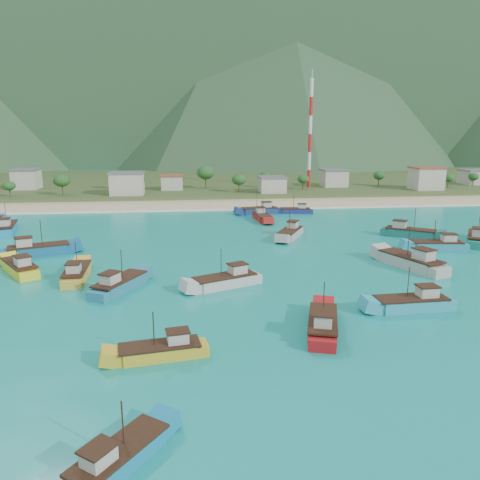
{
  "coord_description": "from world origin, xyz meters",
  "views": [
    {
      "loc": [
        -5.52,
        -64.25,
        22.35
      ],
      "look_at": [
        3.82,
        18.0,
        3.0
      ],
      "focal_mm": 35.0,
      "sensor_mm": 36.0,
      "label": 1
    }
  ],
  "objects": [
    {
      "name": "ground",
      "position": [
        0.0,
        0.0,
        0.0
      ],
      "size": [
        600.0,
        600.0,
        0.0
      ],
      "primitive_type": "plane",
      "color": "#0B7E7F",
      "rests_on": "ground"
    },
    {
      "name": "beach",
      "position": [
        0.0,
        79.0,
        0.0
      ],
      "size": [
        400.0,
        18.0,
        1.2
      ],
      "primitive_type": "cube",
      "color": "beige",
      "rests_on": "ground"
    },
    {
      "name": "land",
      "position": [
        0.0,
        140.0,
        0.0
      ],
      "size": [
        400.0,
        110.0,
        2.4
      ],
      "primitive_type": "cube",
      "color": "#385123",
      "rests_on": "ground"
    },
    {
      "name": "surf_line",
      "position": [
        0.0,
        69.5,
        0.0
      ],
      "size": [
        400.0,
        2.5,
        0.08
      ],
      "primitive_type": "cube",
      "color": "white",
      "rests_on": "ground"
    },
    {
      "name": "mountains",
      "position": [
        -18.31,
        403.81,
        106.83
      ],
      "size": [
        1520.0,
        440.0,
        260.0
      ],
      "color": "slate",
      "rests_on": "ground"
    },
    {
      "name": "village",
      "position": [
        12.14,
        102.51,
        4.82
      ],
      "size": [
        218.9,
        30.31,
        7.61
      ],
      "color": "beige",
      "rests_on": "ground"
    },
    {
      "name": "vegetation",
      "position": [
        -4.02,
        103.35,
        5.05
      ],
      "size": [
        279.22,
        25.4,
        8.49
      ],
      "color": "#235623",
      "rests_on": "ground"
    },
    {
      "name": "radio_tower",
      "position": [
        40.06,
        108.0,
        21.24
      ],
      "size": [
        1.2,
        1.2,
        39.27
      ],
      "color": "red",
      "rests_on": "ground"
    },
    {
      "name": "boat_1",
      "position": [
        41.94,
        29.5,
        0.84
      ],
      "size": [
        11.34,
        9.34,
        6.77
      ],
      "rotation": [
        0.0,
        0.0,
        4.1
      ],
      "color": "#1F6960",
      "rests_on": "ground"
    },
    {
      "name": "boat_2",
      "position": [
        9.4,
        -16.17,
        0.73
      ],
      "size": [
        6.0,
        10.9,
        6.18
      ],
      "rotation": [
        0.0,
        0.0,
        5.99
      ],
      "color": "#A01417",
      "rests_on": "ground"
    },
    {
      "name": "boat_5",
      "position": [
        -0.14,
        1.15,
        0.74
      ],
      "size": [
        10.9,
        7.05,
        6.22
      ],
      "rotation": [
        0.0,
        0.0,
        1.98
      ],
      "color": "beige",
      "rests_on": "ground"
    },
    {
      "name": "boat_6",
      "position": [
        16.26,
        32.02,
        0.77
      ],
      "size": [
        7.89,
        11.05,
        6.39
      ],
      "rotation": [
        0.0,
        0.0,
        2.65
      ],
      "color": "#A9A39A",
      "rests_on": "ground"
    },
    {
      "name": "boat_7",
      "position": [
        42.16,
        18.16,
        0.75
      ],
      "size": [
        10.96,
        4.54,
        6.29
      ],
      "rotation": [
        0.0,
        0.0,
        1.44
      ],
      "color": "teal",
      "rests_on": "ground"
    },
    {
      "name": "boat_8",
      "position": [
        -8.49,
        -20.3,
        0.59
      ],
      "size": [
        9.44,
        4.07,
        5.4
      ],
      "rotation": [
        0.0,
        0.0,
        1.72
      ],
      "color": "gold",
      "rests_on": "ground"
    },
    {
      "name": "boat_9",
      "position": [
        52.91,
        22.22,
        0.89
      ],
      "size": [
        9.51,
        11.91,
        7.05
      ],
      "rotation": [
        0.0,
        0.0,
        5.7
      ],
      "color": "#1B7261",
      "rests_on": "ground"
    },
    {
      "name": "boat_10",
      "position": [
        31.34,
        6.95,
        0.96
      ],
      "size": [
        7.99,
        13.11,
        7.45
      ],
      "rotation": [
        0.0,
        0.0,
        0.37
      ],
      "color": "#AEAB9E",
      "rests_on": "ground"
    },
    {
      "name": "boat_13",
      "position": [
        24.42,
        61.68,
        0.58
      ],
      "size": [
        9.36,
        3.92,
        5.36
      ],
      "rotation": [
        0.0,
        0.0,
        1.43
      ],
      "color": "navy",
      "rests_on": "ground"
    },
    {
      "name": "boat_18",
      "position": [
        22.78,
        -10.73,
        0.72
      ],
      "size": [
        10.45,
        3.46,
        6.11
      ],
      "rotation": [
        0.0,
        0.0,
        1.61
      ],
      "color": "teal",
      "rests_on": "ground"
    },
    {
      "name": "boat_21",
      "position": [
        -33.19,
        22.7,
        0.88
      ],
      "size": [
        12.31,
        7.36,
        6.99
      ],
      "rotation": [
        0.0,
        0.0,
        5.06
      ],
      "color": "#135B8B",
      "rests_on": "ground"
    },
    {
      "name": "boat_22",
      "position": [
        -22.83,
        7.31,
        0.73
      ],
      "size": [
        3.63,
        10.57,
        6.16
      ],
      "rotation": [
        0.0,
        0.0,
        0.05
      ],
      "color": "gold",
      "rests_on": "ground"
    },
    {
      "name": "boat_24",
      "position": [
        -32.66,
        11.54,
        0.77
      ],
      "size": [
        8.63,
        10.77,
        6.39
      ],
      "rotation": [
        0.0,
        0.0,
        0.58
      ],
      "color": "yellow",
      "rests_on": "ground"
    },
    {
      "name": "boat_25",
      "position": [
        -10.69,
        -35.96,
        0.53
      ],
      "size": [
        7.21,
        8.37,
        5.07
      ],
      "rotation": [
        0.0,
        0.0,
        5.63
      ],
      "color": "#117BA4",
      "rests_on": "ground"
    },
    {
      "name": "boat_26",
      "position": [
        13.44,
        52.17,
        0.73
      ],
      "size": [
        3.91,
        10.68,
        6.19
      ],
      "rotation": [
        0.0,
        0.0,
        3.22
      ],
      "color": "maroon",
      "rests_on": "ground"
    },
    {
      "name": "boat_28",
      "position": [
        -15.56,
        1.12,
        0.74
      ],
      "size": [
        7.76,
        10.77,
        6.24
      ],
      "rotation": [
        0.0,
        0.0,
        5.79
      ],
      "color": "teal",
      "rests_on": "ground"
    },
    {
      "name": "boat_31",
      "position": [
        -46.27,
        44.43,
        0.87
      ],
      "size": [
        5.97,
        12.2,
        6.93
      ],
      "rotation": [
        0.0,
        0.0,
        0.22
      ],
      "color": "#2085BA",
      "rests_on": "ground"
    },
    {
      "name": "boat_32",
      "position": [
        14.29,
        62.03,
        0.77
      ],
      "size": [
        11.17,
        4.75,
        6.39
      ],
      "rotation": [
        0.0,
        0.0,
        1.72
      ],
      "color": "navy",
      "rests_on": "ground"
    }
  ]
}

